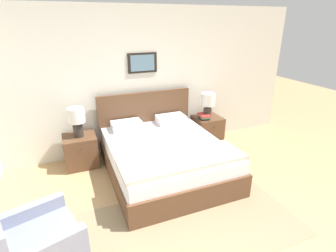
# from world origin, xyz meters

# --- Properties ---
(wall_back) EXTENTS (6.84, 0.09, 2.60)m
(wall_back) POSITION_xyz_m (0.00, 3.10, 1.30)
(wall_back) COLOR beige
(wall_back) RESTS_ON ground_plane
(area_rug_main) EXTENTS (2.63, 1.45, 0.01)m
(area_rug_main) POSITION_xyz_m (0.13, 0.76, 0.00)
(area_rug_main) COLOR #897556
(area_rug_main) RESTS_ON ground_plane
(bed) EXTENTS (1.76, 2.08, 1.13)m
(bed) POSITION_xyz_m (0.27, 1.99, 0.31)
(bed) COLOR brown
(bed) RESTS_ON ground_plane
(armchair) EXTENTS (0.90, 0.90, 0.84)m
(armchair) POSITION_xyz_m (-1.55, 0.76, 0.29)
(armchair) COLOR gray
(armchair) RESTS_ON ground_plane
(nightstand_near_window) EXTENTS (0.53, 0.52, 0.54)m
(nightstand_near_window) POSITION_xyz_m (-0.96, 2.77, 0.27)
(nightstand_near_window) COLOR brown
(nightstand_near_window) RESTS_ON ground_plane
(nightstand_by_door) EXTENTS (0.53, 0.52, 0.54)m
(nightstand_by_door) POSITION_xyz_m (1.51, 2.77, 0.27)
(nightstand_by_door) COLOR brown
(nightstand_by_door) RESTS_ON ground_plane
(table_lamp_near_window) EXTENTS (0.27, 0.27, 0.49)m
(table_lamp_near_window) POSITION_xyz_m (-0.96, 2.77, 0.86)
(table_lamp_near_window) COLOR #2D2823
(table_lamp_near_window) RESTS_ON nightstand_near_window
(table_lamp_by_door) EXTENTS (0.27, 0.27, 0.49)m
(table_lamp_by_door) POSITION_xyz_m (1.49, 2.77, 0.86)
(table_lamp_by_door) COLOR #2D2823
(table_lamp_by_door) RESTS_ON nightstand_by_door
(book_thick_bottom) EXTENTS (0.19, 0.26, 0.03)m
(book_thick_bottom) POSITION_xyz_m (1.39, 2.72, 0.56)
(book_thick_bottom) COLOR #232328
(book_thick_bottom) RESTS_ON nightstand_by_door
(book_hardcover_middle) EXTENTS (0.20, 0.28, 0.03)m
(book_hardcover_middle) POSITION_xyz_m (1.39, 2.72, 0.59)
(book_hardcover_middle) COLOR #4C7551
(book_hardcover_middle) RESTS_ON book_thick_bottom
(book_novel_upper) EXTENTS (0.19, 0.26, 0.03)m
(book_novel_upper) POSITION_xyz_m (1.39, 2.72, 0.62)
(book_novel_upper) COLOR #B7332D
(book_novel_upper) RESTS_ON book_hardcover_middle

